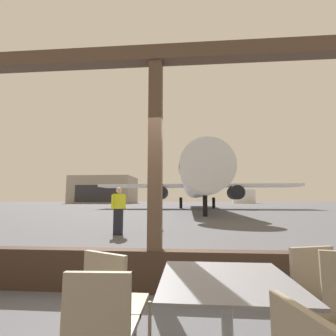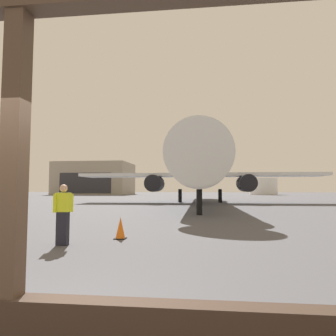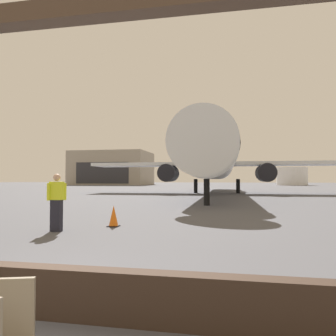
{
  "view_description": "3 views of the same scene",
  "coord_description": "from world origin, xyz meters",
  "views": [
    {
      "loc": [
        0.49,
        -3.63,
        1.29
      ],
      "look_at": [
        -1.16,
        16.4,
        3.85
      ],
      "focal_mm": 26.46,
      "sensor_mm": 36.0,
      "label": 1
    },
    {
      "loc": [
        1.85,
        -2.76,
        1.61
      ],
      "look_at": [
        -0.09,
        14.86,
        2.87
      ],
      "focal_mm": 31.74,
      "sensor_mm": 36.0,
      "label": 2
    },
    {
      "loc": [
        3.01,
        -3.38,
        1.58
      ],
      "look_at": [
        0.1,
        12.07,
        2.13
      ],
      "focal_mm": 33.89,
      "sensor_mm": 36.0,
      "label": 3
    }
  ],
  "objects": [
    {
      "name": "ground_plane",
      "position": [
        0.0,
        40.0,
        0.0
      ],
      "size": [
        220.0,
        220.0,
        0.0
      ],
      "primitive_type": "plane",
      "color": "#4C4C51"
    },
    {
      "name": "distant_hangar",
      "position": [
        -29.24,
        82.43,
        4.64
      ],
      "size": [
        20.73,
        15.66,
        9.28
      ],
      "color": "#9E9384",
      "rests_on": "ground"
    },
    {
      "name": "window_frame",
      "position": [
        0.0,
        0.0,
        1.34
      ],
      "size": [
        8.73,
        0.24,
        3.67
      ],
      "color": "#38281E",
      "rests_on": "ground"
    },
    {
      "name": "cafe_chair_window_right",
      "position": [
        -0.06,
        -2.04,
        0.52
      ],
      "size": [
        0.41,
        0.41,
        0.86
      ],
      "color": "gray",
      "rests_on": "ground"
    },
    {
      "name": "dining_table",
      "position": [
        0.75,
        -1.78,
        0.47
      ],
      "size": [
        0.91,
        0.91,
        0.74
      ],
      "color": "slate",
      "rests_on": "ground"
    },
    {
      "name": "airplane",
      "position": [
        1.76,
        30.5,
        3.54
      ],
      "size": [
        27.99,
        36.81,
        10.5
      ],
      "color": "silver",
      "rests_on": "ground"
    },
    {
      "name": "fuel_storage_tank",
      "position": [
        19.53,
        84.03,
        2.32
      ],
      "size": [
        7.73,
        7.73,
        4.63
      ],
      "primitive_type": "cylinder",
      "color": "white",
      "rests_on": "ground"
    },
    {
      "name": "traffic_cone",
      "position": [
        -0.74,
        6.71,
        0.33
      ],
      "size": [
        0.36,
        0.36,
        0.7
      ],
      "color": "orange",
      "rests_on": "ground"
    },
    {
      "name": "cafe_chair_aisle_left",
      "position": [
        -0.09,
        -1.67,
        0.54
      ],
      "size": [
        0.51,
        0.51,
        0.89
      ],
      "color": "gray",
      "rests_on": "ground"
    },
    {
      "name": "cafe_chair_side_extra",
      "position": [
        1.53,
        -1.52,
        0.53
      ],
      "size": [
        0.48,
        0.48,
        0.9
      ],
      "color": "gray",
      "rests_on": "ground"
    },
    {
      "name": "ground_crew_worker",
      "position": [
        -2.1,
        5.47,
        0.9
      ],
      "size": [
        0.47,
        0.38,
        1.74
      ],
      "color": "black",
      "rests_on": "ground"
    }
  ]
}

